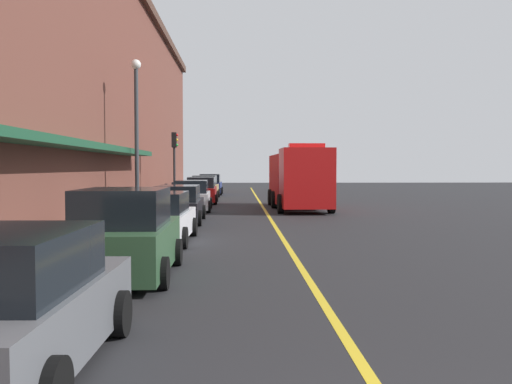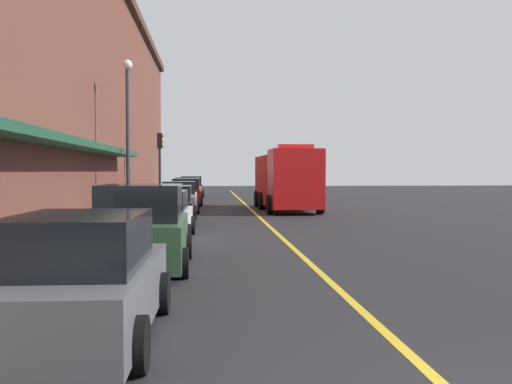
{
  "view_description": "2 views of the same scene",
  "coord_description": "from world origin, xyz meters",
  "px_view_note": "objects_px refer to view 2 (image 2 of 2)",
  "views": [
    {
      "loc": [
        -1.47,
        -3.26,
        2.35
      ],
      "look_at": [
        -0.79,
        17.67,
        1.41
      ],
      "focal_mm": 38.34,
      "sensor_mm": 36.0,
      "label": 1
    },
    {
      "loc": [
        -2.39,
        -4.57,
        2.2
      ],
      "look_at": [
        0.3,
        28.25,
        1.01
      ],
      "focal_mm": 40.23,
      "sensor_mm": 36.0,
      "label": 2
    }
  ],
  "objects_px": {
    "parked_car_6": "(188,190)",
    "parked_car_7": "(192,187)",
    "fire_truck": "(286,180)",
    "traffic_light_near": "(160,155)",
    "parked_car_3": "(171,205)",
    "parked_car_5": "(186,193)",
    "parking_meter_0": "(116,207)",
    "parked_car_1": "(142,230)",
    "parked_car_2": "(160,217)",
    "parking_meter_1": "(103,212)",
    "parking_meter_2": "(159,191)",
    "parked_car_0": "(83,281)",
    "street_lamp_left": "(128,121)",
    "parking_meter_3": "(153,193)",
    "parked_car_4": "(179,198)"
  },
  "relations": [
    {
      "from": "parked_car_7",
      "to": "street_lamp_left",
      "type": "relative_size",
      "value": 0.66
    },
    {
      "from": "parked_car_2",
      "to": "parking_meter_0",
      "type": "height_order",
      "value": "parked_car_2"
    },
    {
      "from": "parked_car_3",
      "to": "parked_car_7",
      "type": "relative_size",
      "value": 1.07
    },
    {
      "from": "parked_car_2",
      "to": "traffic_light_near",
      "type": "relative_size",
      "value": 1.1
    },
    {
      "from": "parked_car_3",
      "to": "traffic_light_near",
      "type": "xyz_separation_m",
      "value": [
        -1.27,
        9.63,
        2.4
      ]
    },
    {
      "from": "parked_car_0",
      "to": "street_lamp_left",
      "type": "bearing_deg",
      "value": 7.15
    },
    {
      "from": "parked_car_0",
      "to": "parked_car_2",
      "type": "xyz_separation_m",
      "value": [
        0.06,
        10.96,
        -0.03
      ]
    },
    {
      "from": "parking_meter_1",
      "to": "street_lamp_left",
      "type": "bearing_deg",
      "value": 93.67
    },
    {
      "from": "parked_car_0",
      "to": "parked_car_1",
      "type": "relative_size",
      "value": 1.01
    },
    {
      "from": "parking_meter_1",
      "to": "parked_car_1",
      "type": "bearing_deg",
      "value": -66.01
    },
    {
      "from": "parked_car_2",
      "to": "parked_car_4",
      "type": "distance_m",
      "value": 12.61
    },
    {
      "from": "parked_car_3",
      "to": "parking_meter_3",
      "type": "relative_size",
      "value": 3.7
    },
    {
      "from": "street_lamp_left",
      "to": "parked_car_1",
      "type": "bearing_deg",
      "value": -80.75
    },
    {
      "from": "parked_car_1",
      "to": "fire_truck",
      "type": "xyz_separation_m",
      "value": [
        5.82,
        19.07,
        0.82
      ]
    },
    {
      "from": "parked_car_5",
      "to": "parked_car_6",
      "type": "relative_size",
      "value": 1.12
    },
    {
      "from": "parked_car_1",
      "to": "parking_meter_0",
      "type": "bearing_deg",
      "value": 14.43
    },
    {
      "from": "parked_car_4",
      "to": "parking_meter_3",
      "type": "xyz_separation_m",
      "value": [
        -1.36,
        -0.27,
        0.28
      ]
    },
    {
      "from": "parking_meter_3",
      "to": "parking_meter_0",
      "type": "bearing_deg",
      "value": -90.0
    },
    {
      "from": "parking_meter_0",
      "to": "parked_car_3",
      "type": "bearing_deg",
      "value": 77.76
    },
    {
      "from": "parked_car_3",
      "to": "parking_meter_2",
      "type": "distance_m",
      "value": 9.37
    },
    {
      "from": "parking_meter_3",
      "to": "traffic_light_near",
      "type": "distance_m",
      "value": 4.04
    },
    {
      "from": "parked_car_5",
      "to": "fire_truck",
      "type": "relative_size",
      "value": 0.54
    },
    {
      "from": "parked_car_1",
      "to": "street_lamp_left",
      "type": "height_order",
      "value": "street_lamp_left"
    },
    {
      "from": "parked_car_7",
      "to": "traffic_light_near",
      "type": "xyz_separation_m",
      "value": [
        -1.42,
        -14.39,
        2.32
      ]
    },
    {
      "from": "parked_car_1",
      "to": "parked_car_6",
      "type": "height_order",
      "value": "parked_car_1"
    },
    {
      "from": "parking_meter_1",
      "to": "parked_car_5",
      "type": "bearing_deg",
      "value": 86.0
    },
    {
      "from": "parked_car_4",
      "to": "street_lamp_left",
      "type": "bearing_deg",
      "value": 158.74
    },
    {
      "from": "parked_car_5",
      "to": "parking_meter_2",
      "type": "xyz_separation_m",
      "value": [
        -1.47,
        -3.4,
        0.25
      ]
    },
    {
      "from": "parked_car_5",
      "to": "fire_truck",
      "type": "bearing_deg",
      "value": -132.89
    },
    {
      "from": "parked_car_0",
      "to": "parking_meter_3",
      "type": "relative_size",
      "value": 3.22
    },
    {
      "from": "fire_truck",
      "to": "traffic_light_near",
      "type": "relative_size",
      "value": 2.04
    },
    {
      "from": "parked_car_1",
      "to": "parking_meter_1",
      "type": "relative_size",
      "value": 3.18
    },
    {
      "from": "parked_car_7",
      "to": "street_lamp_left",
      "type": "xyz_separation_m",
      "value": [
        -2.08,
        -23.01,
        3.57
      ]
    },
    {
      "from": "parked_car_2",
      "to": "parking_meter_0",
      "type": "relative_size",
      "value": 3.56
    },
    {
      "from": "parked_car_2",
      "to": "parked_car_5",
      "type": "xyz_separation_m",
      "value": [
        0.09,
        18.83,
        0.06
      ]
    },
    {
      "from": "parked_car_1",
      "to": "parked_car_7",
      "type": "height_order",
      "value": "parked_car_1"
    },
    {
      "from": "parked_car_3",
      "to": "parking_meter_0",
      "type": "bearing_deg",
      "value": 167.26
    },
    {
      "from": "parked_car_0",
      "to": "traffic_light_near",
      "type": "relative_size",
      "value": 1.0
    },
    {
      "from": "parking_meter_2",
      "to": "fire_truck",
      "type": "bearing_deg",
      "value": -14.08
    },
    {
      "from": "parked_car_2",
      "to": "parking_meter_1",
      "type": "height_order",
      "value": "parked_car_2"
    },
    {
      "from": "parking_meter_1",
      "to": "street_lamp_left",
      "type": "height_order",
      "value": "street_lamp_left"
    },
    {
      "from": "parking_meter_1",
      "to": "parking_meter_2",
      "type": "distance_m",
      "value": 17.62
    },
    {
      "from": "parked_car_3",
      "to": "traffic_light_near",
      "type": "height_order",
      "value": "traffic_light_near"
    },
    {
      "from": "parked_car_4",
      "to": "parked_car_6",
      "type": "xyz_separation_m",
      "value": [
        -0.01,
        11.92,
        0.03
      ]
    },
    {
      "from": "parking_meter_0",
      "to": "street_lamp_left",
      "type": "distance_m",
      "value": 7.9
    },
    {
      "from": "parking_meter_1",
      "to": "parking_meter_2",
      "type": "height_order",
      "value": "same"
    },
    {
      "from": "parked_car_3",
      "to": "street_lamp_left",
      "type": "relative_size",
      "value": 0.71
    },
    {
      "from": "parked_car_6",
      "to": "parked_car_7",
      "type": "height_order",
      "value": "parked_car_7"
    },
    {
      "from": "parked_car_6",
      "to": "parking_meter_0",
      "type": "xyz_separation_m",
      "value": [
        -1.35,
        -24.49,
        0.25
      ]
    },
    {
      "from": "parking_meter_0",
      "to": "fire_truck",
      "type": "bearing_deg",
      "value": 61.79
    }
  ]
}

